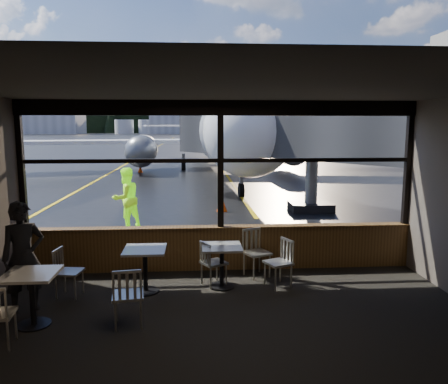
{
  "coord_description": "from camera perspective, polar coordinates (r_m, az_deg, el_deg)",
  "views": [
    {
      "loc": [
        -0.54,
        -8.85,
        2.98
      ],
      "look_at": [
        0.14,
        1.0,
        1.5
      ],
      "focal_mm": 35.0,
      "sensor_mm": 36.0,
      "label": 1
    }
  ],
  "objects": [
    {
      "name": "cafe_table_mid",
      "position": [
        8.13,
        -10.24,
        -10.07
      ],
      "size": [
        0.74,
        0.74,
        0.81
      ],
      "primitive_type": null,
      "color": "#A19C94",
      "rests_on": "carpet_floor"
    },
    {
      "name": "cafe_table_left",
      "position": [
        7.32,
        -23.74,
        -12.74
      ],
      "size": [
        0.75,
        0.75,
        0.83
      ],
      "primitive_type": null,
      "color": "#A4A096",
      "rests_on": "carpet_floor"
    },
    {
      "name": "cone_wing",
      "position": [
        29.33,
        -10.89,
        2.98
      ],
      "size": [
        0.33,
        0.33,
        0.46
      ],
      "primitive_type": "cone",
      "color": "#EF5907",
      "rests_on": "ground_plane"
    },
    {
      "name": "window_header",
      "position": [
        8.87,
        -0.47,
        10.92
      ],
      "size": [
        8.0,
        0.18,
        0.3
      ],
      "primitive_type": "cube",
      "color": "black",
      "rests_on": "ground"
    },
    {
      "name": "chair_mid_w",
      "position": [
        8.27,
        -19.57,
        -9.88
      ],
      "size": [
        0.55,
        0.55,
        0.88
      ],
      "primitive_type": null,
      "rotation": [
        0.0,
        0.0,
        -1.73
      ],
      "color": "beige",
      "rests_on": "carpet_floor"
    },
    {
      "name": "wall_back",
      "position": [
        3.15,
        6.49,
        -14.47
      ],
      "size": [
        8.0,
        0.04,
        3.5
      ],
      "primitive_type": "cube",
      "color": "#4C433D",
      "rests_on": "ground"
    },
    {
      "name": "cafe_table_near",
      "position": [
        8.24,
        -0.3,
        -9.73
      ],
      "size": [
        0.73,
        0.73,
        0.8
      ],
      "primitive_type": null,
      "color": "#A19C94",
      "rests_on": "carpet_floor"
    },
    {
      "name": "chair_mid_s",
      "position": [
        6.86,
        -12.44,
        -13.11
      ],
      "size": [
        0.58,
        0.58,
        0.95
      ],
      "primitive_type": null,
      "rotation": [
        0.0,
        0.0,
        0.13
      ],
      "color": "#BCB7A9",
      "rests_on": "carpet_floor"
    },
    {
      "name": "window_sill",
      "position": [
        9.22,
        -0.45,
        -7.4
      ],
      "size": [
        8.0,
        0.28,
        0.9
      ],
      "primitive_type": "cube",
      "color": "#4F3317",
      "rests_on": "ground"
    },
    {
      "name": "airliner",
      "position": [
        29.85,
        -1.14,
        12.71
      ],
      "size": [
        29.77,
        35.14,
        10.34
      ],
      "primitive_type": null,
      "rotation": [
        0.0,
        0.0,
        0.05
      ],
      "color": "white",
      "rests_on": "ground_plane"
    },
    {
      "name": "mullion_left",
      "position": [
        9.51,
        -24.98,
        3.03
      ],
      "size": [
        0.12,
        0.12,
        2.6
      ],
      "primitive_type": "cube",
      "color": "black",
      "rests_on": "ground"
    },
    {
      "name": "mullion_right",
      "position": [
        9.96,
        22.91,
        3.36
      ],
      "size": [
        0.12,
        0.12,
        2.6
      ],
      "primitive_type": "cube",
      "color": "black",
      "rests_on": "ground"
    },
    {
      "name": "fuel_tank_a",
      "position": [
        193.11,
        -12.89,
        8.3
      ],
      "size": [
        8.0,
        8.0,
        6.0
      ],
      "primitive_type": "cylinder",
      "color": "silver",
      "rests_on": "ground_plane"
    },
    {
      "name": "jet_bridge",
      "position": [
        14.95,
        12.18,
        5.96
      ],
      "size": [
        8.85,
        10.82,
        4.72
      ],
      "primitive_type": null,
      "color": "#2A2A2D",
      "rests_on": "ground_plane"
    },
    {
      "name": "hangar_right",
      "position": [
        196.44,
        14.15,
        9.13
      ],
      "size": [
        50.0,
        20.0,
        12.0
      ],
      "primitive_type": null,
      "color": "silver",
      "rests_on": "ground_plane"
    },
    {
      "name": "ground_crew",
      "position": [
        13.09,
        -12.7,
        -0.82
      ],
      "size": [
        1.11,
        1.1,
        1.81
      ],
      "primitive_type": "imported",
      "rotation": [
        0.0,
        0.0,
        3.91
      ],
      "color": "#BFF219",
      "rests_on": "ground_plane"
    },
    {
      "name": "fuel_tank_c",
      "position": [
        191.08,
        -6.89,
        8.45
      ],
      "size": [
        8.0,
        8.0,
        6.0
      ],
      "primitive_type": "cylinder",
      "color": "silver",
      "rests_on": "ground_plane"
    },
    {
      "name": "cone_nose",
      "position": [
        15.49,
        -0.28,
        -1.58
      ],
      "size": [
        0.38,
        0.38,
        0.53
      ],
      "primitive_type": "cone",
      "color": "#F56007",
      "rests_on": "ground_plane"
    },
    {
      "name": "treeline",
      "position": [
        218.87,
        -3.89,
        9.28
      ],
      "size": [
        360.0,
        3.0,
        12.0
      ],
      "primitive_type": "cube",
      "color": "black",
      "rests_on": "ground_plane"
    },
    {
      "name": "passenger",
      "position": [
        7.8,
        -24.73,
        -7.71
      ],
      "size": [
        0.78,
        0.69,
        1.81
      ],
      "primitive_type": "imported",
      "rotation": [
        0.0,
        0.0,
        0.47
      ],
      "color": "black",
      "rests_on": "carpet_floor"
    },
    {
      "name": "hangar_left",
      "position": [
        201.23,
        -24.46,
        8.47
      ],
      "size": [
        45.0,
        18.0,
        11.0
      ],
      "primitive_type": null,
      "color": "silver",
      "rests_on": "ground_plane"
    },
    {
      "name": "ceiling",
      "position": [
        5.9,
        1.37,
        13.59
      ],
      "size": [
        8.0,
        6.0,
        0.04
      ],
      "primitive_type": "cube",
      "color": "#38332D",
      "rests_on": "ground"
    },
    {
      "name": "chair_near_n",
      "position": [
        8.79,
        4.31,
        -8.0
      ],
      "size": [
        0.7,
        0.7,
        0.96
      ],
      "primitive_type": null,
      "rotation": [
        0.0,
        0.0,
        3.57
      ],
      "color": "#ACA89C",
      "rests_on": "carpet_floor"
    },
    {
      "name": "chair_near_e",
      "position": [
        8.31,
        7.08,
        -9.22
      ],
      "size": [
        0.66,
        0.66,
        0.91
      ],
      "primitive_type": null,
      "rotation": [
        0.0,
        0.0,
        1.99
      ],
      "color": "beige",
      "rests_on": "carpet_floor"
    },
    {
      "name": "chair_near_w",
      "position": [
        8.32,
        -1.34,
        -9.29
      ],
      "size": [
        0.64,
        0.64,
        0.87
      ],
      "primitive_type": null,
      "rotation": [
        0.0,
        0.0,
        -1.07
      ],
      "color": "#AEAA9D",
      "rests_on": "carpet_floor"
    },
    {
      "name": "carpet_floor",
      "position": [
        6.58,
        1.25,
        -18.29
      ],
      "size": [
        8.0,
        6.0,
        0.01
      ],
      "primitive_type": "cube",
      "color": "black",
      "rests_on": "ground"
    },
    {
      "name": "ground_plane",
      "position": [
        128.89,
        -3.77,
        7.16
      ],
      "size": [
        520.0,
        520.0,
        0.0
      ],
      "primitive_type": "plane",
      "color": "black",
      "rests_on": "ground"
    },
    {
      "name": "fuel_tank_b",
      "position": [
        191.84,
        -9.91,
        8.39
      ],
      "size": [
        8.0,
        8.0,
        6.0
      ],
      "primitive_type": "cylinder",
      "color": "silver",
      "rests_on": "ground_plane"
    },
    {
      "name": "window_transom",
      "position": [
        8.89,
        -0.46,
        4.14
      ],
      "size": [
        8.0,
        0.1,
        0.08
      ],
      "primitive_type": "cube",
      "color": "black",
      "rests_on": "ground"
    },
    {
      "name": "mullion_centre",
      "position": [
        8.9,
        -0.46,
        3.5
      ],
      "size": [
        0.12,
        0.12,
        2.6
      ],
      "primitive_type": "cube",
      "color": "black",
      "rests_on": "ground"
    },
    {
      "name": "hangar_mid",
      "position": [
        193.86,
        -3.87,
        9.08
      ],
      "size": [
        38.0,
        15.0,
        10.0
      ],
      "primitive_type": null,
      "color": "silver",
      "rests_on": "ground_plane"
    }
  ]
}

